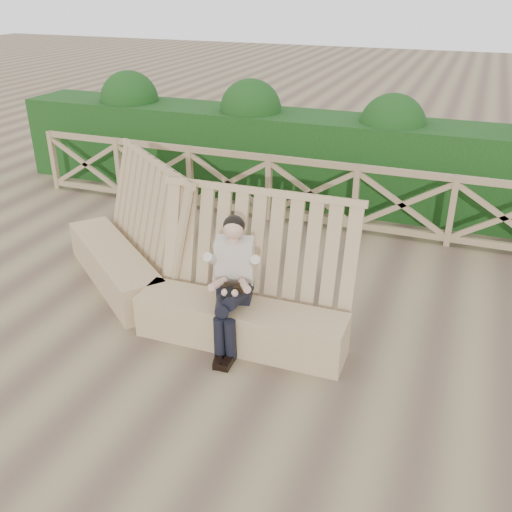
% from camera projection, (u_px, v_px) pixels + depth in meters
% --- Properties ---
extents(ground, '(60.00, 60.00, 0.00)m').
position_uv_depth(ground, '(220.00, 339.00, 6.36)').
color(ground, brown).
rests_on(ground, ground).
extents(bench, '(4.29, 2.07, 1.62)m').
position_uv_depth(bench, '(176.00, 278.00, 6.79)').
color(bench, '#9F835A').
rests_on(bench, ground).
extents(woman, '(0.49, 0.89, 1.45)m').
position_uv_depth(woman, '(233.00, 278.00, 5.99)').
color(woman, black).
rests_on(woman, ground).
extents(guardrail, '(10.10, 0.09, 1.10)m').
position_uv_depth(guardrail, '(311.00, 193.00, 9.05)').
color(guardrail, olive).
rests_on(guardrail, ground).
extents(hedge, '(12.00, 1.20, 1.50)m').
position_uv_depth(hedge, '(330.00, 161.00, 9.97)').
color(hedge, black).
rests_on(hedge, ground).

